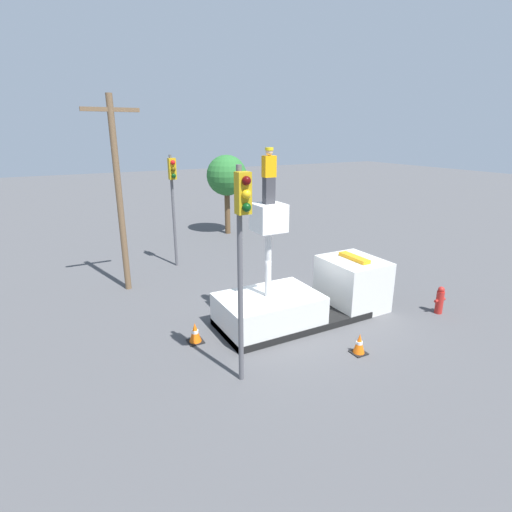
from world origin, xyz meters
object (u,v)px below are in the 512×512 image
Objects in this scene: bucket_truck at (308,297)px; tree_left_bg at (227,176)px; traffic_cone_rear at (195,333)px; utility_pole at (119,190)px; traffic_light_across at (173,189)px; fire_hydrant at (440,300)px; traffic_cone_curbside at (359,344)px; traffic_light_pole at (242,237)px; worker at (269,176)px.

tree_left_bg reaches higher than bucket_truck.
utility_pole reaches higher than traffic_cone_rear.
traffic_light_across is (-2.43, 8.02, 3.11)m from bucket_truck.
traffic_light_across is 7.23m from tree_left_bg.
fire_hydrant is 4.73m from traffic_cone_curbside.
traffic_light_pole is 8.65m from utility_pole.
fire_hydrant is (6.32, -2.06, -4.76)m from worker.
traffic_cone_rear is (-1.85, -7.79, -3.60)m from traffic_light_across.
fire_hydrant is 13.37m from utility_pole.
fire_hydrant is (8.49, 0.40, -3.61)m from traffic_light_pole.
traffic_light_across is 8.78m from traffic_cone_rear.
traffic_light_across is (-0.74, 8.02, -1.36)m from worker.
worker is 8.17m from fire_hydrant.
bucket_truck is 3.72× the size of worker.
tree_left_bg reaches higher than fire_hydrant.
fire_hydrant is (4.63, -2.06, -0.29)m from bucket_truck.
utility_pole is at bearing 120.51° from traffic_cone_curbside.
traffic_cone_curbside is (-4.67, -0.78, -0.21)m from fire_hydrant.
tree_left_bg is at bearing 67.17° from traffic_light_pole.
traffic_light_across is 1.07× the size of tree_left_bg.
worker is 0.30× the size of traffic_light_pole.
bucket_truck reaches higher than traffic_cone_rear.
traffic_light_pole is 9.23m from fire_hydrant.
utility_pole is at bearing 120.61° from worker.
utility_pole is (-7.98, -7.04, 0.51)m from tree_left_bg.
fire_hydrant is 0.21× the size of tree_left_bg.
utility_pole is at bearing 140.65° from fire_hydrant.
traffic_light_pole is (-3.85, -2.45, 3.32)m from bucket_truck.
utility_pole is (-1.00, 5.84, 4.01)m from traffic_cone_rear.
worker is at bearing 48.57° from traffic_light_pole.
traffic_light_across is at bearing 102.46° from traffic_cone_curbside.
traffic_cone_rear is (-4.28, 0.23, -0.50)m from bucket_truck.
fire_hydrant reaches higher than traffic_cone_curbside.
tree_left_bg is at bearing 41.43° from utility_pole.
bucket_truck is at bearing -49.00° from utility_pole.
worker is 3.47m from traffic_light_pole.
traffic_light_pole is at bearing -80.91° from traffic_cone_rear.
traffic_light_pole reaches higher than tree_left_bg.
traffic_cone_rear is at bearing -103.38° from traffic_light_across.
traffic_light_across is at bearing 34.41° from utility_pole.
traffic_light_pole is 4.69m from traffic_cone_rear.
traffic_light_pole is at bearing -80.51° from utility_pole.
traffic_cone_curbside is 16.56m from tree_left_bg.
tree_left_bg is (2.73, 15.95, 3.51)m from traffic_cone_curbside.
tree_left_bg is at bearing 61.53° from traffic_cone_rear.
utility_pole is (-3.59, 6.07, -0.95)m from worker.
traffic_light_across reaches higher than fire_hydrant.
bucket_truck is 0.81× the size of utility_pole.
traffic_light_across is 5.18× the size of fire_hydrant.
bucket_truck is 13.72m from tree_left_bg.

